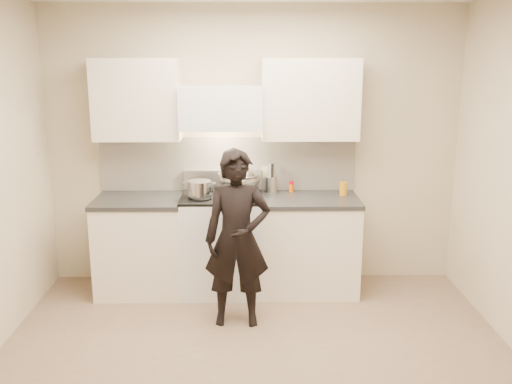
% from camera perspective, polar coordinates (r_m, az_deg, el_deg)
% --- Properties ---
extents(ground_plane, '(4.00, 4.00, 0.00)m').
position_cam_1_polar(ground_plane, '(4.39, 0.00, -17.05)').
color(ground_plane, '#806A54').
extents(room_shell, '(4.04, 3.54, 2.70)m').
position_cam_1_polar(room_shell, '(4.19, -0.87, 4.85)').
color(room_shell, '#C4B699').
rests_on(room_shell, ground).
extents(stove, '(0.76, 0.65, 0.96)m').
position_cam_1_polar(stove, '(5.49, -3.38, -5.09)').
color(stove, white).
rests_on(stove, ground).
extents(counter_right, '(0.92, 0.67, 0.92)m').
position_cam_1_polar(counter_right, '(5.52, 5.29, -5.17)').
color(counter_right, '#EFE4CE').
rests_on(counter_right, ground).
extents(counter_left, '(0.82, 0.67, 0.92)m').
position_cam_1_polar(counter_left, '(5.58, -11.43, -5.17)').
color(counter_left, '#EFE4CE').
rests_on(counter_left, ground).
extents(wok, '(0.42, 0.51, 0.33)m').
position_cam_1_polar(wok, '(5.46, -1.67, 1.33)').
color(wok, '#B6B6B6').
rests_on(wok, stove).
extents(stock_pot, '(0.31, 0.24, 0.15)m').
position_cam_1_polar(stock_pot, '(5.26, -5.68, 0.33)').
color(stock_pot, '#B6B6B6').
rests_on(stock_pot, stove).
extents(utensil_crock, '(0.11, 0.11, 0.29)m').
position_cam_1_polar(utensil_crock, '(5.56, 1.53, 0.89)').
color(utensil_crock, silver).
rests_on(utensil_crock, counter_right).
extents(spice_jar, '(0.05, 0.05, 0.10)m').
position_cam_1_polar(spice_jar, '(5.58, 3.54, 0.55)').
color(spice_jar, orange).
rests_on(spice_jar, counter_right).
extents(oil_glass, '(0.07, 0.07, 0.13)m').
position_cam_1_polar(oil_glass, '(5.50, 8.74, 0.33)').
color(oil_glass, '#C48314').
rests_on(oil_glass, counter_right).
extents(person, '(0.55, 0.37, 1.50)m').
position_cam_1_polar(person, '(4.73, -1.88, -4.70)').
color(person, black).
rests_on(person, ground).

